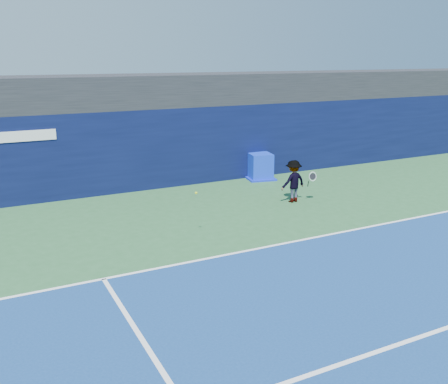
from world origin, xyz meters
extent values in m
plane|color=#285A30|center=(0.00, 0.00, 0.00)|extent=(80.00, 80.00, 0.00)
cube|color=white|center=(0.00, 3.00, 0.01)|extent=(24.00, 0.10, 0.01)
cube|color=white|center=(0.00, -2.00, 0.01)|extent=(24.00, 0.10, 0.01)
cube|color=black|center=(0.00, 11.50, 3.60)|extent=(36.00, 3.00, 1.20)
cube|color=black|center=(0.00, 10.50, 1.50)|extent=(36.00, 1.00, 3.00)
cube|color=#0E2BC5|center=(3.10, 9.63, 0.53)|extent=(1.03, 1.03, 1.06)
cube|color=#0D1FBD|center=(3.10, 9.63, 0.04)|extent=(1.29, 1.29, 0.07)
imported|color=silver|center=(2.39, 6.25, 0.73)|extent=(1.00, 0.64, 1.47)
cylinder|color=black|center=(2.84, 6.00, 0.65)|extent=(0.07, 0.13, 0.23)
torus|color=white|center=(2.98, 5.95, 0.90)|extent=(0.27, 0.15, 0.26)
cylinder|color=black|center=(2.98, 5.95, 0.90)|extent=(0.23, 0.12, 0.22)
sphere|color=yellow|center=(-1.99, 4.56, 1.28)|extent=(0.07, 0.07, 0.07)
camera|label=1|loc=(-7.26, -7.50, 4.90)|focal=40.00mm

